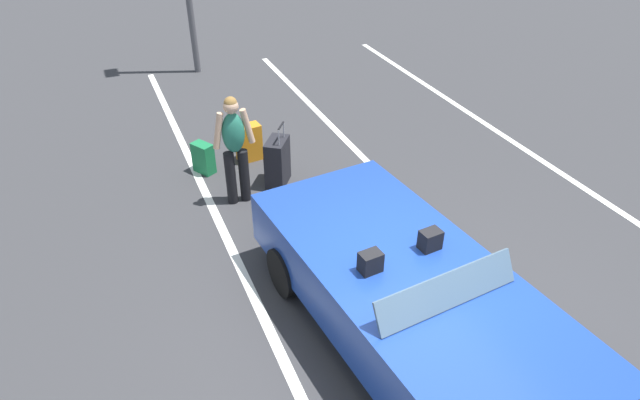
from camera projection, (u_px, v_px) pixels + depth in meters
name	position (u px, v px, depth m)	size (l,w,h in m)	color
ground_plane	(404.00, 336.00, 6.01)	(80.00, 80.00, 0.00)	#333335
lot_line_near	(290.00, 375.00, 5.58)	(18.00, 0.12, 0.01)	silver
lot_line_mid	(506.00, 301.00, 6.46)	(18.00, 0.12, 0.01)	silver
convertible_car	(422.00, 309.00, 5.53)	(4.29, 2.15, 1.24)	navy
suitcase_large_black	(277.00, 162.00, 8.44)	(0.55, 0.51, 1.00)	black
suitcase_medium_bright	(249.00, 143.00, 9.09)	(0.28, 0.42, 0.62)	orange
suitcase_small_carryon	(203.00, 158.00, 8.78)	(0.39, 0.34, 0.50)	#19723F
traveler_person	(235.00, 145.00, 7.71)	(0.23, 0.60, 1.65)	black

